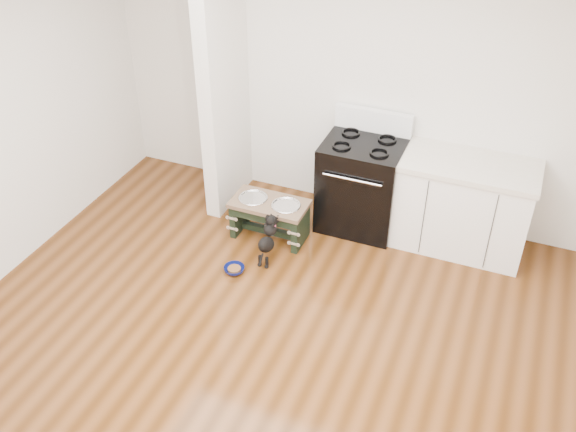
% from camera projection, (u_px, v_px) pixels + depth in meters
% --- Properties ---
extents(ground, '(5.00, 5.00, 0.00)m').
position_uv_depth(ground, '(246.00, 366.00, 4.99)').
color(ground, '#44240C').
rests_on(ground, ground).
extents(room_shell, '(5.00, 5.00, 5.00)m').
position_uv_depth(room_shell, '(236.00, 191.00, 4.05)').
color(room_shell, silver).
rests_on(room_shell, ground).
extents(partition_wall, '(0.15, 0.80, 2.70)m').
position_uv_depth(partition_wall, '(224.00, 79.00, 6.16)').
color(partition_wall, silver).
rests_on(partition_wall, ground).
extents(oven_range, '(0.76, 0.69, 1.14)m').
position_uv_depth(oven_range, '(362.00, 183.00, 6.27)').
color(oven_range, black).
rests_on(oven_range, ground).
extents(cabinet_run, '(1.24, 0.64, 0.91)m').
position_uv_depth(cabinet_run, '(463.00, 206.00, 5.99)').
color(cabinet_run, white).
rests_on(cabinet_run, ground).
extents(dog_feeder, '(0.74, 0.39, 0.42)m').
position_uv_depth(dog_feeder, '(269.00, 212.00, 6.19)').
color(dog_feeder, black).
rests_on(dog_feeder, ground).
extents(puppy, '(0.13, 0.38, 0.45)m').
position_uv_depth(puppy, '(268.00, 238.00, 5.92)').
color(puppy, black).
rests_on(puppy, ground).
extents(floor_bowl, '(0.21, 0.21, 0.06)m').
position_uv_depth(floor_bowl, '(234.00, 269.00, 5.89)').
color(floor_bowl, '#0B124E').
rests_on(floor_bowl, ground).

